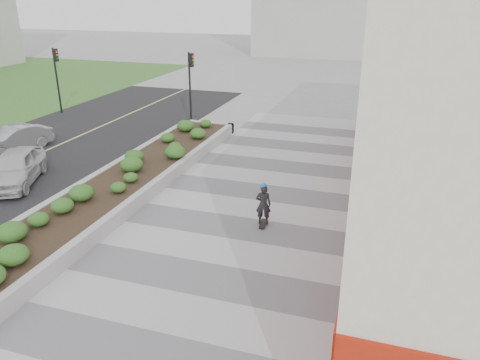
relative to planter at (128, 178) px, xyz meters
The scene contains 11 objects.
ground 8.91m from the planter, 51.84° to the right, with size 160.00×160.00×0.00m, color gray.
walkway 6.81m from the planter, 36.03° to the right, with size 8.00×36.00×0.01m, color #A8A8AD.
building 13.12m from the planter, ahead, with size 6.04×24.08×8.00m.
planter is the anchor object (origin of this frame).
street 6.51m from the planter, behind, with size 10.00×40.00×0.00m, color black.
traffic_signal_near 10.90m from the planter, 99.35° to the left, with size 0.33×0.28×4.20m.
traffic_signal_far 15.00m from the planter, 137.54° to the left, with size 0.33×0.28×4.20m.
manhole_cover 7.22m from the planter, 33.69° to the right, with size 0.44×0.44×0.01m, color #595654.
skateboarder 6.35m from the planter, 14.11° to the right, with size 0.58×0.74×1.57m.
car_white 4.79m from the planter, 166.96° to the right, with size 1.67×4.15×1.41m, color silver.
car_silver 8.28m from the planter, 163.19° to the left, with size 1.33×3.81×1.25m, color #989B9F.
Camera 1 is at (4.36, -8.45, 7.45)m, focal length 35.00 mm.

